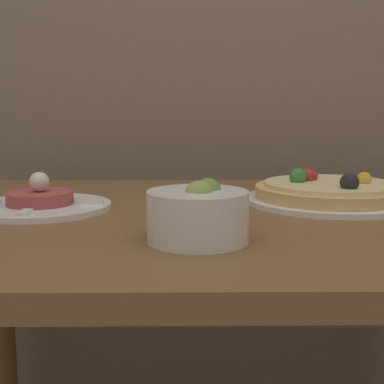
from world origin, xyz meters
name	(u,v)px	position (x,y,z in m)	size (l,w,h in m)	color
dining_table	(214,271)	(0.00, 0.41, 0.63)	(1.13, 0.81, 0.73)	brown
pizza_plate	(330,193)	(0.22, 0.49, 0.75)	(0.32, 0.32, 0.07)	white
tartare_plate	(40,203)	(-0.31, 0.43, 0.75)	(0.25, 0.25, 0.07)	white
small_bowl	(198,214)	(-0.03, 0.20, 0.77)	(0.14, 0.14, 0.08)	white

